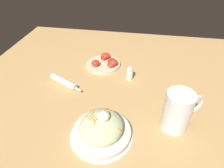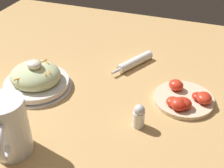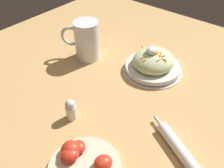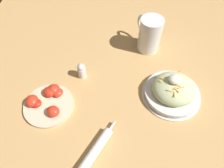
{
  "view_description": "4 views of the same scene",
  "coord_description": "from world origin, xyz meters",
  "views": [
    {
      "loc": [
        0.61,
        0.09,
        0.56
      ],
      "look_at": [
        -0.03,
        -0.02,
        0.06
      ],
      "focal_mm": 31.08,
      "sensor_mm": 36.0,
      "label": 1
    },
    {
      "loc": [
        -0.29,
        0.64,
        0.56
      ],
      "look_at": [
        -0.06,
        -0.02,
        0.07
      ],
      "focal_mm": 48.06,
      "sensor_mm": 36.0,
      "label": 2
    },
    {
      "loc": [
        -0.45,
        -0.35,
        0.54
      ],
      "look_at": [
        -0.01,
        0.01,
        0.06
      ],
      "focal_mm": 37.76,
      "sensor_mm": 36.0,
      "label": 3
    },
    {
      "loc": [
        0.01,
        -0.44,
        0.64
      ],
      "look_at": [
        -0.03,
        -0.03,
        0.07
      ],
      "focal_mm": 31.59,
      "sensor_mm": 36.0,
      "label": 4
    }
  ],
  "objects": [
    {
      "name": "salt_shaker",
      "position": [
        -0.16,
        0.05,
        0.04
      ],
      "size": [
        0.03,
        0.03,
        0.07
      ],
      "color": "white",
      "rests_on": "ground_plane"
    },
    {
      "name": "salad_plate",
      "position": [
        0.19,
        -0.02,
        0.03
      ],
      "size": [
        0.22,
        0.22,
        0.1
      ],
      "color": "silver",
      "rests_on": "ground_plane"
    },
    {
      "name": "ground_plane",
      "position": [
        0.0,
        0.0,
        0.0
      ],
      "size": [
        1.43,
        1.43,
        0.0
      ],
      "primitive_type": "plane",
      "color": "tan"
    },
    {
      "name": "napkin_roll",
      "position": [
        -0.06,
        -0.25,
        0.02
      ],
      "size": [
        0.1,
        0.18,
        0.03
      ],
      "color": "white",
      "rests_on": "ground_plane"
    },
    {
      "name": "tomato_plate",
      "position": [
        -0.26,
        -0.09,
        0.02
      ],
      "size": [
        0.18,
        0.18,
        0.05
      ],
      "color": "beige",
      "rests_on": "ground_plane"
    },
    {
      "name": "beer_mug",
      "position": [
        0.11,
        0.24,
        0.07
      ],
      "size": [
        0.1,
        0.14,
        0.15
      ],
      "color": "white",
      "rests_on": "ground_plane"
    }
  ]
}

